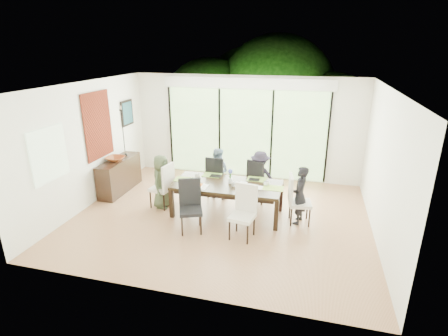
% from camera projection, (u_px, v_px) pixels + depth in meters
% --- Properties ---
extents(floor, '(6.00, 5.00, 0.01)m').
position_uv_depth(floor, '(221.00, 217.00, 7.34)').
color(floor, brown).
rests_on(floor, ground).
extents(ceiling, '(6.00, 5.00, 0.01)m').
position_uv_depth(ceiling, '(221.00, 85.00, 6.44)').
color(ceiling, white).
rests_on(ceiling, wall_back).
extents(wall_back, '(6.00, 0.02, 2.70)m').
position_uv_depth(wall_back, '(246.00, 128.00, 9.18)').
color(wall_back, white).
rests_on(wall_back, floor).
extents(wall_front, '(6.00, 0.02, 2.70)m').
position_uv_depth(wall_front, '(171.00, 211.00, 4.60)').
color(wall_front, white).
rests_on(wall_front, floor).
extents(wall_left, '(0.02, 5.00, 2.70)m').
position_uv_depth(wall_left, '(88.00, 145.00, 7.60)').
color(wall_left, silver).
rests_on(wall_left, floor).
extents(wall_right, '(0.02, 5.00, 2.70)m').
position_uv_depth(wall_right, '(385.00, 168.00, 6.17)').
color(wall_right, silver).
rests_on(wall_right, floor).
extents(glass_doors, '(4.20, 0.02, 2.30)m').
position_uv_depth(glass_doors, '(245.00, 134.00, 9.19)').
color(glass_doors, '#598C3F').
rests_on(glass_doors, wall_back).
extents(blinds_header, '(4.40, 0.06, 0.28)m').
position_uv_depth(blinds_header, '(246.00, 83.00, 8.75)').
color(blinds_header, white).
rests_on(blinds_header, wall_back).
extents(mullion_a, '(0.05, 0.04, 2.30)m').
position_uv_depth(mullion_a, '(171.00, 129.00, 9.68)').
color(mullion_a, black).
rests_on(mullion_a, wall_back).
extents(mullion_b, '(0.05, 0.04, 2.30)m').
position_uv_depth(mullion_b, '(220.00, 132.00, 9.35)').
color(mullion_b, black).
rests_on(mullion_b, wall_back).
extents(mullion_c, '(0.05, 0.04, 2.30)m').
position_uv_depth(mullion_c, '(272.00, 135.00, 9.02)').
color(mullion_c, black).
rests_on(mullion_c, wall_back).
extents(mullion_d, '(0.05, 0.04, 2.30)m').
position_uv_depth(mullion_d, '(328.00, 139.00, 8.68)').
color(mullion_d, black).
rests_on(mullion_d, wall_back).
extents(side_window, '(0.02, 0.90, 1.00)m').
position_uv_depth(side_window, '(49.00, 154.00, 6.45)').
color(side_window, '#8CAD7F').
rests_on(side_window, wall_left).
extents(deck, '(6.00, 1.80, 0.10)m').
position_uv_depth(deck, '(250.00, 167.00, 10.46)').
color(deck, brown).
rests_on(deck, ground).
extents(rail_top, '(6.00, 0.08, 0.06)m').
position_uv_depth(rail_top, '(256.00, 141.00, 10.99)').
color(rail_top, brown).
rests_on(rail_top, deck).
extents(foliage_left, '(3.20, 3.20, 3.20)m').
position_uv_depth(foliage_left, '(210.00, 105.00, 12.03)').
color(foliage_left, '#14380F').
rests_on(foliage_left, ground).
extents(foliage_mid, '(4.00, 4.00, 4.00)m').
position_uv_depth(foliage_mid, '(276.00, 95.00, 11.94)').
color(foliage_mid, '#14380F').
rests_on(foliage_mid, ground).
extents(foliage_right, '(2.80, 2.80, 2.80)m').
position_uv_depth(foliage_right, '(330.00, 117.00, 10.96)').
color(foliage_right, '#14380F').
rests_on(foliage_right, ground).
extents(foliage_far, '(3.60, 3.60, 3.60)m').
position_uv_depth(foliage_far, '(251.00, 96.00, 12.87)').
color(foliage_far, '#14380F').
rests_on(foliage_far, ground).
extents(table_top, '(2.23, 1.02, 0.06)m').
position_uv_depth(table_top, '(227.00, 185.00, 7.24)').
color(table_top, black).
rests_on(table_top, floor).
extents(table_apron, '(2.04, 0.83, 0.09)m').
position_uv_depth(table_apron, '(227.00, 189.00, 7.27)').
color(table_apron, black).
rests_on(table_apron, floor).
extents(table_leg_fl, '(0.08, 0.08, 0.64)m').
position_uv_depth(table_leg_fl, '(172.00, 203.00, 7.22)').
color(table_leg_fl, black).
rests_on(table_leg_fl, floor).
extents(table_leg_fr, '(0.08, 0.08, 0.64)m').
position_uv_depth(table_leg_fr, '(276.00, 215.00, 6.71)').
color(table_leg_fr, black).
rests_on(table_leg_fr, floor).
extents(table_leg_bl, '(0.08, 0.08, 0.64)m').
position_uv_depth(table_leg_bl, '(186.00, 188.00, 8.00)').
color(table_leg_bl, black).
rests_on(table_leg_bl, floor).
extents(table_leg_br, '(0.08, 0.08, 0.64)m').
position_uv_depth(table_leg_br, '(281.00, 197.00, 7.49)').
color(table_leg_br, black).
rests_on(table_leg_br, floor).
extents(chair_left_end, '(0.50, 0.50, 1.02)m').
position_uv_depth(chair_left_end, '(161.00, 185.00, 7.65)').
color(chair_left_end, silver).
rests_on(chair_left_end, floor).
extents(chair_right_end, '(0.49, 0.49, 1.02)m').
position_uv_depth(chair_right_end, '(300.00, 199.00, 6.93)').
color(chair_right_end, silver).
rests_on(chair_right_end, floor).
extents(chair_far_left, '(0.46, 0.46, 1.02)m').
position_uv_depth(chair_far_left, '(218.00, 176.00, 8.17)').
color(chair_far_left, black).
rests_on(chair_far_left, floor).
extents(chair_far_right, '(0.56, 0.56, 1.02)m').
position_uv_depth(chair_far_right, '(260.00, 180.00, 7.94)').
color(chair_far_right, black).
rests_on(chair_far_right, floor).
extents(chair_near_left, '(0.56, 0.56, 1.02)m').
position_uv_depth(chair_near_left, '(191.00, 207.00, 6.62)').
color(chair_near_left, black).
rests_on(chair_near_left, floor).
extents(chair_near_right, '(0.49, 0.49, 1.02)m').
position_uv_depth(chair_near_right, '(242.00, 213.00, 6.38)').
color(chair_near_right, white).
rests_on(chair_near_right, floor).
extents(person_left_end, '(0.40, 0.59, 1.20)m').
position_uv_depth(person_left_end, '(162.00, 181.00, 7.61)').
color(person_left_end, '#445237').
rests_on(person_left_end, floor).
extents(person_right_end, '(0.44, 0.61, 1.20)m').
position_uv_depth(person_right_end, '(300.00, 195.00, 6.91)').
color(person_right_end, black).
rests_on(person_right_end, floor).
extents(person_far_left, '(0.58, 0.39, 1.20)m').
position_uv_depth(person_far_left, '(217.00, 173.00, 8.13)').
color(person_far_left, '#7E9CB7').
rests_on(person_far_left, floor).
extents(person_far_right, '(0.56, 0.36, 1.20)m').
position_uv_depth(person_far_right, '(260.00, 177.00, 7.89)').
color(person_far_right, '#241F2E').
rests_on(person_far_right, floor).
extents(placemat_left, '(0.41, 0.30, 0.01)m').
position_uv_depth(placemat_left, '(184.00, 179.00, 7.45)').
color(placemat_left, '#7EA139').
rests_on(placemat_left, table_top).
extents(placemat_right, '(0.41, 0.30, 0.01)m').
position_uv_depth(placemat_right, '(273.00, 188.00, 7.00)').
color(placemat_right, '#9CC646').
rests_on(placemat_right, table_top).
extents(placemat_far_l, '(0.41, 0.30, 0.01)m').
position_uv_depth(placemat_far_l, '(212.00, 175.00, 7.70)').
color(placemat_far_l, '#80B13F').
rests_on(placemat_far_l, table_top).
extents(placemat_far_r, '(0.41, 0.30, 0.01)m').
position_uv_depth(placemat_far_r, '(257.00, 179.00, 7.46)').
color(placemat_far_r, '#7BA239').
rests_on(placemat_far_r, table_top).
extents(placemat_paper, '(0.41, 0.30, 0.01)m').
position_uv_depth(placemat_paper, '(197.00, 186.00, 7.09)').
color(placemat_paper, white).
rests_on(placemat_paper, table_top).
extents(tablet_far_l, '(0.24, 0.17, 0.01)m').
position_uv_depth(tablet_far_l, '(216.00, 176.00, 7.63)').
color(tablet_far_l, black).
rests_on(tablet_far_l, table_top).
extents(tablet_far_r, '(0.22, 0.16, 0.01)m').
position_uv_depth(tablet_far_r, '(254.00, 179.00, 7.43)').
color(tablet_far_r, black).
rests_on(tablet_far_r, table_top).
extents(papers, '(0.28, 0.20, 0.00)m').
position_uv_depth(papers, '(260.00, 188.00, 7.02)').
color(papers, white).
rests_on(papers, table_top).
extents(platter_base, '(0.24, 0.24, 0.02)m').
position_uv_depth(platter_base, '(197.00, 186.00, 7.08)').
color(platter_base, white).
rests_on(platter_base, table_top).
extents(platter_snacks, '(0.19, 0.19, 0.01)m').
position_uv_depth(platter_snacks, '(197.00, 185.00, 7.08)').
color(platter_snacks, orange).
rests_on(platter_snacks, table_top).
extents(vase, '(0.07, 0.07, 0.11)m').
position_uv_depth(vase, '(230.00, 181.00, 7.24)').
color(vase, silver).
rests_on(vase, table_top).
extents(hyacinth_stems, '(0.04, 0.04, 0.15)m').
position_uv_depth(hyacinth_stems, '(230.00, 176.00, 7.21)').
color(hyacinth_stems, '#337226').
rests_on(hyacinth_stems, table_top).
extents(hyacinth_blooms, '(0.10, 0.10, 0.10)m').
position_uv_depth(hyacinth_blooms, '(230.00, 171.00, 7.18)').
color(hyacinth_blooms, '#5362D1').
rests_on(hyacinth_blooms, table_top).
extents(laptop, '(0.36, 0.35, 0.02)m').
position_uv_depth(laptop, '(187.00, 181.00, 7.34)').
color(laptop, silver).
rests_on(laptop, table_top).
extents(cup_a, '(0.16, 0.16, 0.09)m').
position_uv_depth(cup_a, '(198.00, 176.00, 7.52)').
color(cup_a, white).
rests_on(cup_a, table_top).
extents(cup_b, '(0.13, 0.13, 0.09)m').
position_uv_depth(cup_b, '(233.00, 184.00, 7.09)').
color(cup_b, white).
rests_on(cup_b, table_top).
extents(cup_c, '(0.12, 0.12, 0.09)m').
position_uv_depth(cup_c, '(267.00, 184.00, 7.12)').
color(cup_c, white).
rests_on(cup_c, table_top).
extents(book, '(0.17, 0.22, 0.02)m').
position_uv_depth(book, '(240.00, 184.00, 7.21)').
color(book, white).
rests_on(book, table_top).
extents(sideboard, '(0.40, 1.43, 0.81)m').
position_uv_depth(sideboard, '(120.00, 175.00, 8.52)').
color(sideboard, black).
rests_on(sideboard, floor).
extents(bowl, '(0.43, 0.43, 0.10)m').
position_uv_depth(bowl, '(116.00, 159.00, 8.28)').
color(bowl, brown).
rests_on(bowl, sideboard).
extents(candlestick_base, '(0.09, 0.09, 0.04)m').
position_uv_depth(candlestick_base, '(125.00, 155.00, 8.70)').
color(candlestick_base, black).
rests_on(candlestick_base, sideboard).
extents(candlestick_shaft, '(0.02, 0.02, 1.12)m').
position_uv_depth(candlestick_shaft, '(123.00, 133.00, 8.51)').
color(candlestick_shaft, black).
rests_on(candlestick_shaft, sideboard).
extents(candlestick_pan, '(0.09, 0.09, 0.03)m').
position_uv_depth(candlestick_pan, '(121.00, 110.00, 8.33)').
color(candlestick_pan, black).
rests_on(candlestick_pan, sideboard).
extents(candle, '(0.03, 0.03, 0.09)m').
position_uv_depth(candle, '(121.00, 108.00, 8.31)').
color(candle, silver).
rests_on(candle, sideboard).
extents(tapestry, '(0.02, 1.00, 1.50)m').
position_uv_depth(tapestry, '(98.00, 125.00, 7.84)').
color(tapestry, maroon).
rests_on(tapestry, wall_left).
extents(art_frame, '(0.03, 0.55, 0.65)m').
position_uv_depth(art_frame, '(127.00, 113.00, 9.01)').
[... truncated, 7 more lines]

